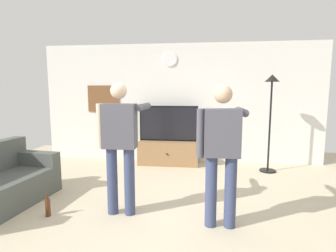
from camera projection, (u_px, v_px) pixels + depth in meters
name	position (u px, v px, depth m)	size (l,w,h in m)	color
ground_plane	(162.00, 220.00, 3.34)	(8.40, 8.40, 0.00)	beige
back_wall	(180.00, 103.00, 6.07)	(6.40, 0.10, 2.70)	silver
tv_stand	(168.00, 153.00, 5.89)	(1.32, 0.53, 0.52)	#997047
television	(169.00, 123.00, 5.85)	(1.30, 0.07, 0.79)	black
wall_clock	(170.00, 59.00, 5.91)	(0.31, 0.31, 0.03)	white
framed_picture	(104.00, 99.00, 6.22)	(0.76, 0.04, 0.62)	brown
floor_lamp	(271.00, 103.00, 5.19)	(0.32, 0.32, 1.96)	black
person_standing_nearer_lamp	(120.00, 140.00, 3.40)	(0.61, 0.78, 1.74)	#384266
person_standing_nearer_couch	(222.00, 148.00, 3.08)	(0.60, 0.78, 1.70)	#384266
beverage_bottle	(48.00, 207.00, 3.43)	(0.07, 0.07, 0.30)	#592D19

